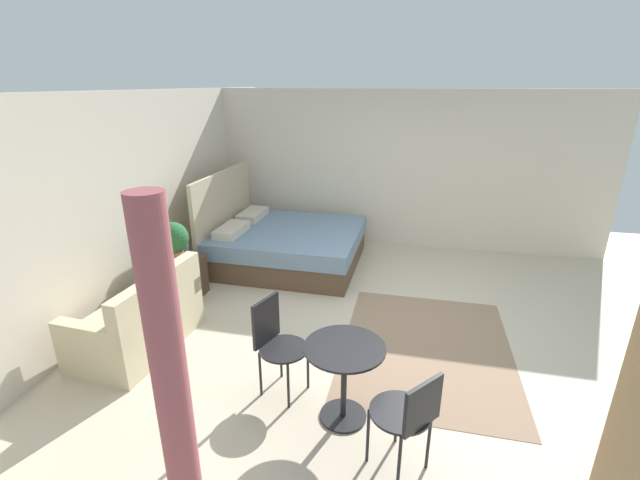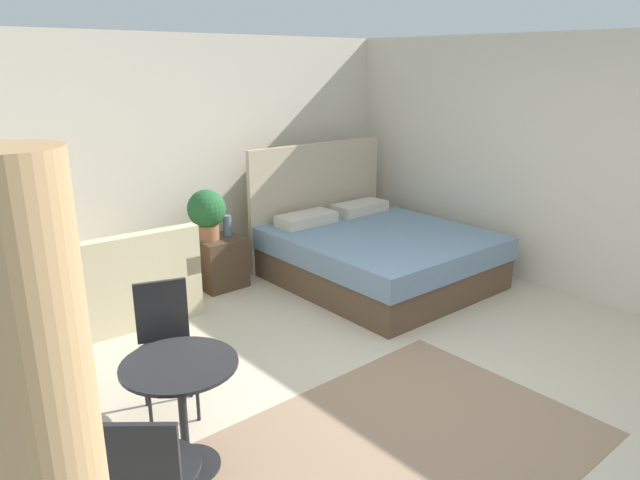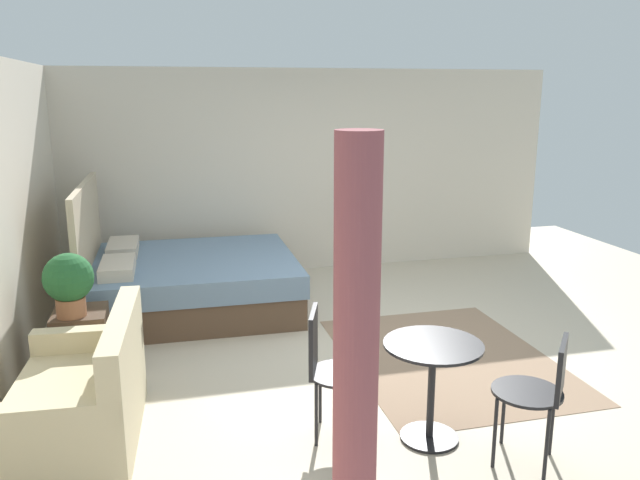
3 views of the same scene
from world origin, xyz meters
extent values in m
cube|color=beige|center=(0.00, 0.00, -0.01)|extent=(8.67, 9.44, 0.02)
cube|color=beige|center=(0.00, 3.22, 1.29)|extent=(8.67, 0.12, 2.59)
cube|color=beige|center=(2.83, 0.00, 1.29)|extent=(0.12, 6.44, 2.59)
cube|color=#93755B|center=(-0.35, -0.43, 0.00)|extent=(2.29, 1.76, 0.01)
cube|color=brown|center=(1.54, 1.65, 0.16)|extent=(1.90, 2.10, 0.33)
cube|color=slate|center=(1.54, 1.65, 0.45)|extent=(1.94, 2.14, 0.24)
cube|color=tan|center=(1.55, 2.71, 0.70)|extent=(1.93, 0.09, 1.40)
cube|color=beige|center=(1.14, 2.41, 0.63)|extent=(0.68, 0.33, 0.12)
cube|color=beige|center=(1.96, 2.40, 0.63)|extent=(0.68, 0.33, 0.12)
cube|color=beige|center=(-0.98, 2.58, 0.21)|extent=(1.37, 0.88, 0.42)
cube|color=beige|center=(-1.00, 2.26, 0.65)|extent=(1.32, 0.22, 0.46)
cube|color=beige|center=(-0.40, 2.55, 0.50)|extent=(0.19, 0.80, 0.17)
cube|color=beige|center=(-1.57, 2.62, 0.50)|extent=(0.19, 0.80, 0.17)
cube|color=#473323|center=(0.16, 2.67, 0.27)|extent=(0.47, 0.43, 0.54)
cylinder|color=#935B3D|center=(0.06, 2.71, 0.61)|extent=(0.23, 0.23, 0.16)
sphere|color=#235B2D|center=(0.06, 2.71, 0.86)|extent=(0.40, 0.40, 0.40)
cylinder|color=slate|center=(0.28, 2.69, 0.65)|extent=(0.09, 0.09, 0.22)
cylinder|color=black|center=(-1.54, 0.27, 0.01)|extent=(0.40, 0.40, 0.02)
cylinder|color=black|center=(-1.54, 0.27, 0.34)|extent=(0.05, 0.05, 0.68)
cylinder|color=black|center=(-1.54, 0.27, 0.69)|extent=(0.66, 0.66, 0.02)
cylinder|color=black|center=(-1.54, 0.75, 0.22)|extent=(0.02, 0.02, 0.45)
cylinder|color=black|center=(-1.25, 0.65, 0.22)|extent=(0.02, 0.02, 0.45)
cylinder|color=black|center=(-1.44, 1.04, 0.22)|extent=(0.02, 0.02, 0.45)
cylinder|color=black|center=(-1.15, 0.94, 0.22)|extent=(0.02, 0.02, 0.45)
cylinder|color=black|center=(-1.34, 0.84, 0.46)|extent=(0.56, 0.56, 0.02)
cube|color=black|center=(-1.28, 1.02, 0.68)|extent=(0.34, 0.14, 0.43)
cylinder|color=black|center=(-1.93, -0.20, 0.48)|extent=(0.62, 0.62, 0.02)
cube|color=black|center=(-2.05, -0.35, 0.67)|extent=(0.29, 0.25, 0.36)
camera|label=1|loc=(-4.43, -0.19, 2.67)|focal=24.12mm
camera|label=2|loc=(-2.84, -2.46, 2.31)|focal=32.72mm
camera|label=3|loc=(-5.10, 1.94, 2.32)|focal=35.29mm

